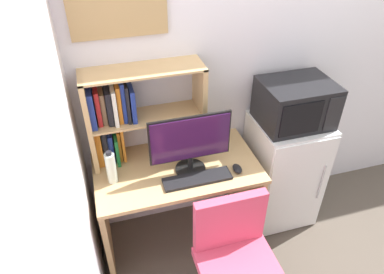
{
  "coord_description": "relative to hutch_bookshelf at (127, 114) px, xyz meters",
  "views": [
    {
      "loc": [
        -1.41,
        -2.14,
        2.38
      ],
      "look_at": [
        -0.89,
        -0.35,
        1.03
      ],
      "focal_mm": 33.36,
      "sensor_mm": 36.0,
      "label": 1
    }
  ],
  "objects": [
    {
      "name": "keyboard",
      "position": [
        0.37,
        -0.38,
        -0.34
      ],
      "size": [
        0.45,
        0.12,
        0.02
      ],
      "primitive_type": "cube",
      "color": "black",
      "rests_on": "desk"
    },
    {
      "name": "desk",
      "position": [
        0.28,
        -0.2,
        -0.6
      ],
      "size": [
        1.13,
        0.64,
        0.78
      ],
      "color": "tan",
      "rests_on": "ground_plane"
    },
    {
      "name": "mini_fridge",
      "position": [
        1.17,
        -0.15,
        -0.66
      ],
      "size": [
        0.52,
        0.51,
        0.94
      ],
      "color": "white",
      "rests_on": "ground_plane"
    },
    {
      "name": "wall_back",
      "position": [
        1.66,
        0.13,
        0.17
      ],
      "size": [
        6.4,
        0.04,
        2.6
      ],
      "primitive_type": "cube",
      "color": "silver",
      "rests_on": "ground_plane"
    },
    {
      "name": "microwave",
      "position": [
        1.17,
        -0.14,
        -0.03
      ],
      "size": [
        0.5,
        0.4,
        0.32
      ],
      "color": "black",
      "rests_on": "mini_fridge"
    },
    {
      "name": "computer_mouse",
      "position": [
        0.66,
        -0.36,
        -0.33
      ],
      "size": [
        0.06,
        0.1,
        0.04
      ],
      "primitive_type": "ellipsoid",
      "color": "black",
      "rests_on": "desk"
    },
    {
      "name": "desk_chair",
      "position": [
        0.48,
        -0.86,
        -0.73
      ],
      "size": [
        0.54,
        0.54,
        0.9
      ],
      "color": "black",
      "rests_on": "ground_plane"
    },
    {
      "name": "hutch_bookshelf",
      "position": [
        0.0,
        0.0,
        0.0
      ],
      "size": [
        0.78,
        0.25,
        0.66
      ],
      "color": "tan",
      "rests_on": "desk"
    },
    {
      "name": "monitor",
      "position": [
        0.36,
        -0.26,
        -0.12
      ],
      "size": [
        0.54,
        0.21,
        0.43
      ],
      "color": "black",
      "rests_on": "desk"
    },
    {
      "name": "wall_corkboard",
      "position": [
        0.03,
        0.1,
        0.7
      ],
      "size": [
        0.58,
        0.02,
        0.43
      ],
      "primitive_type": "cube",
      "color": "tan"
    },
    {
      "name": "water_bottle",
      "position": [
        -0.16,
        -0.23,
        -0.24
      ],
      "size": [
        0.06,
        0.06,
        0.24
      ],
      "color": "silver",
      "rests_on": "desk"
    }
  ]
}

